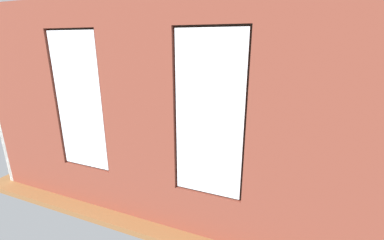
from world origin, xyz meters
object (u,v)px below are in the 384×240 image
at_px(cup_ceramic, 172,139).
at_px(remote_silver, 186,139).
at_px(couch_by_window, 146,176).
at_px(tv_flatscreen, 116,106).
at_px(potted_plant_corner_near_left, 316,121).
at_px(potted_plant_between_couches, 220,169).
at_px(potted_plant_foreground_right, 149,101).
at_px(potted_plant_near_tv, 110,121).
at_px(papasan_chair, 213,121).
at_px(media_console, 118,126).
at_px(couch_left, 312,177).
at_px(candle_jar, 209,140).
at_px(potted_plant_by_left_couch, 292,144).
at_px(coffee_table, 191,144).
at_px(potted_plant_mid_room_small, 236,129).
at_px(remote_black, 193,144).

xyz_separation_m(cup_ceramic, remote_silver, (-0.26, -0.24, -0.04)).
height_order(couch_by_window, tv_flatscreen, tv_flatscreen).
height_order(potted_plant_corner_near_left, potted_plant_between_couches, potted_plant_between_couches).
xyz_separation_m(couch_by_window, potted_plant_corner_near_left, (-3.12, -3.89, 0.37)).
relative_size(potted_plant_foreground_right, potted_plant_between_couches, 0.98).
distance_m(potted_plant_near_tv, potted_plant_corner_near_left, 5.65).
distance_m(cup_ceramic, potted_plant_corner_near_left, 4.06).
bearing_deg(couch_by_window, papasan_chair, -93.50).
relative_size(papasan_chair, potted_plant_between_couches, 0.83).
bearing_deg(papasan_chair, media_console, 21.87).
xyz_separation_m(couch_left, tv_flatscreen, (5.52, -1.29, 0.58)).
relative_size(candle_jar, media_console, 0.11).
bearing_deg(potted_plant_foreground_right, couch_by_window, 120.34).
relative_size(media_console, potted_plant_by_left_couch, 1.54).
relative_size(couch_left, cup_ceramic, 18.53).
height_order(remote_silver, tv_flatscreen, tv_flatscreen).
relative_size(couch_left, potted_plant_between_couches, 1.30).
bearing_deg(couch_by_window, potted_plant_corner_near_left, -128.70).
xyz_separation_m(candle_jar, potted_plant_corner_near_left, (-2.46, -2.05, 0.19)).
height_order(coffee_table, potted_plant_by_left_couch, potted_plant_by_left_couch).
relative_size(media_console, potted_plant_mid_room_small, 1.56).
bearing_deg(tv_flatscreen, remote_silver, 165.96).
height_order(remote_silver, potted_plant_mid_room_small, potted_plant_mid_room_small).
bearing_deg(tv_flatscreen, papasan_chair, -158.18).
distance_m(cup_ceramic, media_console, 2.52).
xyz_separation_m(potted_plant_mid_room_small, potted_plant_between_couches, (-0.42, 3.07, 0.32)).
distance_m(candle_jar, potted_plant_near_tv, 2.69).
distance_m(candle_jar, potted_plant_between_couches, 1.98).
xyz_separation_m(cup_ceramic, media_console, (2.35, -0.89, -0.24)).
xyz_separation_m(papasan_chair, potted_plant_by_left_couch, (-2.35, 1.07, 0.01)).
relative_size(tv_flatscreen, potted_plant_near_tv, 0.93).
height_order(couch_by_window, cup_ceramic, couch_by_window).
bearing_deg(coffee_table, cup_ceramic, 16.26).
bearing_deg(potted_plant_by_left_couch, couch_left, 106.84).
distance_m(remote_black, tv_flatscreen, 3.07).
bearing_deg(remote_silver, potted_plant_mid_room_small, 116.69).
bearing_deg(potted_plant_by_left_couch, potted_plant_foreground_right, -15.70).
xyz_separation_m(potted_plant_near_tv, potted_plant_mid_room_small, (-3.03, -1.64, -0.35)).
bearing_deg(potted_plant_by_left_couch, cup_ceramic, 18.52).
distance_m(couch_left, candle_jar, 2.41).
distance_m(potted_plant_near_tv, potted_plant_between_couches, 3.74).
relative_size(remote_black, media_console, 0.17).
xyz_separation_m(papasan_chair, potted_plant_near_tv, (2.21, 2.07, 0.34)).
xyz_separation_m(candle_jar, remote_black, (0.30, 0.28, -0.05)).
bearing_deg(remote_silver, media_console, -130.81).
distance_m(tv_flatscreen, potted_plant_near_tv, 1.12).
height_order(couch_left, tv_flatscreen, tv_flatscreen).
distance_m(remote_silver, papasan_chair, 1.77).
bearing_deg(potted_plant_corner_near_left, potted_plant_foreground_right, 0.59).
relative_size(media_console, tv_flatscreen, 0.84).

